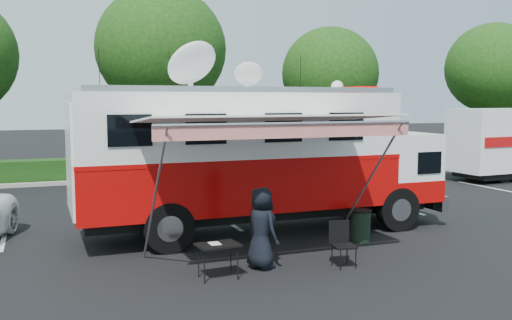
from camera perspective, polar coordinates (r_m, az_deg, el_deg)
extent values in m
plane|color=black|center=(15.51, 0.67, -7.18)|extent=(120.00, 120.00, 0.00)
cube|color=#9E998E|center=(27.03, -0.07, -1.37)|extent=(60.00, 0.35, 0.15)
cube|color=black|center=(27.82, -0.73, -0.28)|extent=(60.00, 1.20, 1.00)
cylinder|color=black|center=(27.63, -9.35, 3.55)|extent=(0.44, 0.44, 4.80)
ellipsoid|color=#14380F|center=(27.71, -9.48, 10.91)|extent=(6.14, 6.14, 5.84)
cylinder|color=black|center=(30.76, 7.33, 3.07)|extent=(0.44, 0.44, 4.00)
ellipsoid|color=#14380F|center=(30.75, 7.41, 8.59)|extent=(5.12, 5.12, 4.86)
cylinder|color=black|center=(37.25, 22.43, 3.48)|extent=(0.44, 0.44, 4.40)
ellipsoid|color=#14380F|center=(37.27, 22.63, 8.48)|extent=(5.63, 5.63, 5.35)
cube|color=silver|center=(17.42, -23.71, -6.21)|extent=(0.12, 5.50, 0.01)
cube|color=silver|center=(18.13, -4.33, -5.26)|extent=(0.12, 5.50, 0.01)
cube|color=silver|center=(20.63, 11.88, -4.00)|extent=(0.12, 5.50, 0.01)
cube|color=silver|center=(24.38, 23.83, -2.85)|extent=(0.12, 5.50, 0.01)
cube|color=black|center=(15.39, 0.67, -5.01)|extent=(9.33, 1.52, 0.33)
cylinder|color=black|center=(15.99, 13.98, -4.78)|extent=(1.19, 0.35, 1.19)
cylinder|color=black|center=(17.96, 9.61, -3.51)|extent=(1.19, 0.35, 1.19)
cylinder|color=black|center=(13.46, -8.72, -6.68)|extent=(1.19, 0.35, 1.19)
cylinder|color=black|center=(15.75, -10.58, -4.86)|extent=(1.19, 0.35, 1.19)
cube|color=silver|center=(17.78, 15.65, -3.57)|extent=(0.22, 2.71, 0.43)
cube|color=white|center=(17.17, 13.57, -0.37)|extent=(1.52, 2.71, 1.84)
cube|color=#B50807|center=(17.25, 13.52, -2.52)|extent=(1.54, 2.73, 0.60)
cube|color=black|center=(17.54, 15.49, 0.78)|extent=(0.13, 2.41, 0.76)
cube|color=#B50807|center=(14.99, -2.03, -2.16)|extent=(8.24, 2.71, 1.30)
cube|color=#B50807|center=(14.92, -2.03, 0.32)|extent=(8.26, 2.73, 0.11)
cube|color=white|center=(14.86, -2.05, 3.44)|extent=(8.24, 2.71, 1.52)
cube|color=white|center=(14.84, -2.06, 6.54)|extent=(8.24, 2.71, 0.09)
cube|color=#CC0505|center=(16.42, 10.30, 6.93)|extent=(0.60, 1.03, 0.17)
sphere|color=white|center=(17.31, 8.12, 7.27)|extent=(0.37, 0.37, 0.37)
ellipsoid|color=white|center=(14.37, -6.42, 9.60)|extent=(1.30, 1.30, 0.39)
ellipsoid|color=white|center=(15.21, -0.77, 8.62)|extent=(0.76, 0.76, 0.22)
cylinder|color=black|center=(14.56, -15.40, 8.52)|extent=(0.02, 0.02, 1.08)
cylinder|color=black|center=(14.84, -8.64, 8.62)|extent=(0.02, 0.02, 1.08)
cylinder|color=black|center=(16.04, 4.48, 8.46)|extent=(0.02, 0.02, 1.08)
cube|color=white|center=(12.28, 1.03, 4.18)|extent=(5.42, 2.60, 0.22)
cube|color=red|center=(11.11, 3.52, 2.98)|extent=(5.42, 0.04, 0.30)
cylinder|color=#B2B2B7|center=(11.09, 3.56, 3.64)|extent=(5.42, 0.07, 0.07)
cylinder|color=#B2B2B7|center=(11.68, -10.14, -3.89)|extent=(0.05, 2.79, 3.13)
cylinder|color=#B2B2B7|center=(13.48, 10.90, -2.59)|extent=(0.05, 2.79, 3.13)
imported|color=black|center=(12.27, 0.55, -10.75)|extent=(0.80, 0.98, 1.72)
cube|color=black|center=(11.43, -3.83, -8.47)|extent=(0.88, 0.66, 0.04)
cylinder|color=black|center=(11.23, -5.18, -10.55)|extent=(0.02, 0.02, 0.68)
cylinder|color=black|center=(11.62, -5.77, -9.98)|extent=(0.02, 0.02, 0.68)
cylinder|color=black|center=(11.42, -1.84, -10.24)|extent=(0.02, 0.02, 0.68)
cylinder|color=black|center=(11.81, -2.53, -9.69)|extent=(0.02, 0.02, 0.68)
cube|color=silver|center=(11.45, -4.15, -8.33)|extent=(0.21, 0.29, 0.01)
cube|color=black|center=(12.34, 8.79, -8.51)|extent=(0.53, 0.53, 0.04)
cube|color=black|center=(12.47, 8.29, -7.14)|extent=(0.46, 0.12, 0.51)
cylinder|color=black|center=(12.16, 8.45, -9.84)|extent=(0.02, 0.02, 0.46)
cylinder|color=black|center=(12.47, 7.61, -9.43)|extent=(0.02, 0.02, 0.46)
cylinder|color=black|center=(12.34, 9.96, -9.63)|extent=(0.02, 0.02, 0.46)
cylinder|color=black|center=(12.64, 9.09, -9.24)|extent=(0.02, 0.02, 0.46)
cylinder|color=black|center=(14.60, 10.40, -6.57)|extent=(0.50, 0.50, 0.77)
cylinder|color=black|center=(14.52, 10.43, -5.01)|extent=(0.54, 0.54, 0.04)
cylinder|color=black|center=(26.64, 23.48, -1.21)|extent=(0.86, 0.26, 0.86)
cylinder|color=black|center=(28.01, 20.78, -0.77)|extent=(0.86, 0.26, 0.86)
cylinder|color=black|center=(28.70, 22.31, -0.68)|extent=(0.86, 0.26, 0.86)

